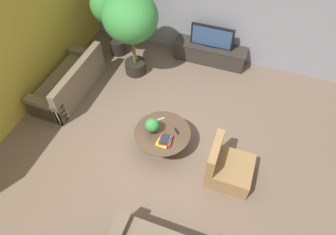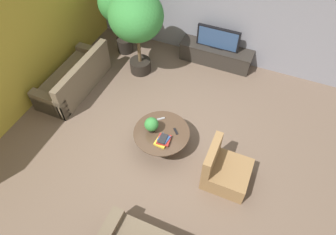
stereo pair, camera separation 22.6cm
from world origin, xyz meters
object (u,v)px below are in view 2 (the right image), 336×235
object	(u,v)px
coffee_table	(162,136)
potted_plant_tabletop	(151,125)
potted_palm_corner	(136,19)
media_console	(216,55)
potted_palm_tall	(120,5)
armchair_wicker	(224,171)
television	(218,38)
couch_by_wall	(75,79)

from	to	relation	value
coffee_table	potted_plant_tabletop	world-z (taller)	potted_plant_tabletop
potted_plant_tabletop	potted_palm_corner	bearing A→B (deg)	122.58
media_console	potted_palm_corner	distance (m)	2.30
potted_palm_tall	potted_plant_tabletop	bearing A→B (deg)	-51.70
armchair_wicker	potted_palm_tall	size ratio (longest dim) A/B	0.46
armchair_wicker	television	bearing A→B (deg)	19.97
television	potted_palm_corner	world-z (taller)	potted_palm_corner
armchair_wicker	couch_by_wall	bearing A→B (deg)	75.95
media_console	television	distance (m)	0.50
television	couch_by_wall	xyz separation A→B (m)	(-2.77, -2.22, -0.46)
media_console	television	bearing A→B (deg)	-90.00
media_console	potted_palm_corner	xyz separation A→B (m)	(-1.64, -1.05, 1.23)
couch_by_wall	armchair_wicker	size ratio (longest dim) A/B	2.30
television	potted_plant_tabletop	distance (m)	3.02
media_console	couch_by_wall	size ratio (longest dim) A/B	0.93
couch_by_wall	potted_palm_corner	distance (m)	2.02
television	coffee_table	world-z (taller)	television
couch_by_wall	potted_palm_tall	bearing A→B (deg)	167.49
media_console	potted_plant_tabletop	world-z (taller)	potted_plant_tabletop
potted_palm_corner	potted_plant_tabletop	bearing A→B (deg)	-57.42
couch_by_wall	potted_palm_corner	xyz separation A→B (m)	(1.13, 1.17, 1.20)
armchair_wicker	potted_palm_tall	distance (m)	4.60
armchair_wicker	potted_palm_tall	world-z (taller)	potted_palm_tall
potted_plant_tabletop	coffee_table	bearing A→B (deg)	12.79
media_console	potted_palm_corner	world-z (taller)	potted_palm_corner
media_console	potted_palm_tall	xyz separation A→B (m)	(-2.38, -0.48, 1.08)
potted_palm_tall	coffee_table	bearing A→B (deg)	-48.68
television	potted_palm_tall	xyz separation A→B (m)	(-2.38, -0.47, 0.58)
armchair_wicker	potted_palm_corner	world-z (taller)	potted_palm_corner
television	potted_palm_tall	bearing A→B (deg)	-168.75
media_console	potted_plant_tabletop	distance (m)	3.05
armchair_wicker	potted_palm_corner	bearing A→B (deg)	52.43
coffee_table	potted_palm_corner	size ratio (longest dim) A/B	0.52
couch_by_wall	potted_palm_corner	size ratio (longest dim) A/B	0.93
coffee_table	armchair_wicker	size ratio (longest dim) A/B	1.29
media_console	armchair_wicker	size ratio (longest dim) A/B	2.15
coffee_table	couch_by_wall	bearing A→B (deg)	163.95
couch_by_wall	potted_plant_tabletop	size ratio (longest dim) A/B	5.83
coffee_table	couch_by_wall	distance (m)	2.67
couch_by_wall	potted_palm_tall	distance (m)	2.07
potted_plant_tabletop	television	bearing A→B (deg)	82.57
couch_by_wall	potted_plant_tabletop	distance (m)	2.53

